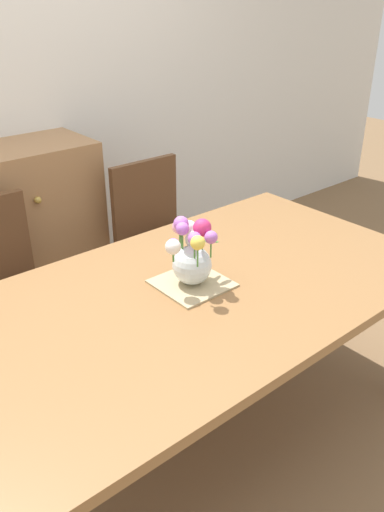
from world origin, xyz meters
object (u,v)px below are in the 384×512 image
at_px(chair_left, 0,284).
at_px(chair_right, 158,231).
at_px(dining_table, 199,303).
at_px(flower_vase, 191,254).

height_order(chair_left, chair_right, same).
height_order(dining_table, chair_left, chair_left).
distance_m(dining_table, chair_left, 0.99).
xyz_separation_m(chair_left, flower_vase, (0.44, -0.84, 0.34)).
distance_m(chair_left, chair_right, 0.90).
bearing_deg(dining_table, flower_vase, 103.48).
bearing_deg(chair_right, flower_vase, 61.26).
height_order(dining_table, chair_right, chair_right).
xyz_separation_m(dining_table, chair_left, (-0.45, 0.87, -0.14)).
relative_size(chair_left, flower_vase, 3.46).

